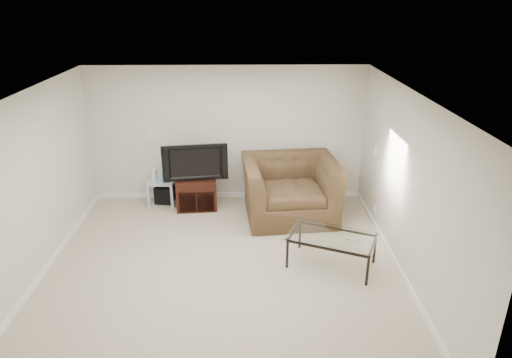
{
  "coord_description": "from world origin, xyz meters",
  "views": [
    {
      "loc": [
        0.37,
        -5.53,
        3.66
      ],
      "look_at": [
        0.5,
        1.2,
        0.9
      ],
      "focal_mm": 32.0,
      "sensor_mm": 36.0,
      "label": 1
    }
  ],
  "objects_px": {
    "side_table": "(163,191)",
    "coffee_table": "(331,251)",
    "television": "(195,161)",
    "subwoofer": "(165,194)",
    "recliner": "(290,179)",
    "tv_stand": "(197,192)"
  },
  "relations": [
    {
      "from": "television",
      "to": "side_table",
      "type": "relative_size",
      "value": 2.21
    },
    {
      "from": "tv_stand",
      "to": "television",
      "type": "distance_m",
      "value": 0.63
    },
    {
      "from": "side_table",
      "to": "television",
      "type": "bearing_deg",
      "value": -21.51
    },
    {
      "from": "coffee_table",
      "to": "recliner",
      "type": "bearing_deg",
      "value": 106.05
    },
    {
      "from": "tv_stand",
      "to": "side_table",
      "type": "relative_size",
      "value": 1.49
    },
    {
      "from": "side_table",
      "to": "coffee_table",
      "type": "distance_m",
      "value": 3.53
    },
    {
      "from": "subwoofer",
      "to": "coffee_table",
      "type": "distance_m",
      "value": 3.52
    },
    {
      "from": "side_table",
      "to": "recliner",
      "type": "xyz_separation_m",
      "value": [
        2.32,
        -0.6,
        0.46
      ]
    },
    {
      "from": "subwoofer",
      "to": "recliner",
      "type": "xyz_separation_m",
      "value": [
        2.29,
        -0.62,
        0.53
      ]
    },
    {
      "from": "television",
      "to": "coffee_table",
      "type": "xyz_separation_m",
      "value": [
        2.12,
        -1.93,
        -0.69
      ]
    },
    {
      "from": "tv_stand",
      "to": "subwoofer",
      "type": "relative_size",
      "value": 2.25
    },
    {
      "from": "tv_stand",
      "to": "subwoofer",
      "type": "xyz_separation_m",
      "value": [
        -0.63,
        0.25,
        -0.13
      ]
    },
    {
      "from": "subwoofer",
      "to": "tv_stand",
      "type": "bearing_deg",
      "value": -21.55
    },
    {
      "from": "side_table",
      "to": "tv_stand",
      "type": "bearing_deg",
      "value": -19.31
    },
    {
      "from": "tv_stand",
      "to": "television",
      "type": "xyz_separation_m",
      "value": [
        0.0,
        -0.03,
        0.62
      ]
    },
    {
      "from": "subwoofer",
      "to": "side_table",
      "type": "bearing_deg",
      "value": -149.51
    },
    {
      "from": "television",
      "to": "subwoofer",
      "type": "bearing_deg",
      "value": 148.37
    },
    {
      "from": "recliner",
      "to": "coffee_table",
      "type": "relative_size",
      "value": 1.31
    },
    {
      "from": "tv_stand",
      "to": "recliner",
      "type": "bearing_deg",
      "value": -16.94
    },
    {
      "from": "tv_stand",
      "to": "side_table",
      "type": "height_order",
      "value": "tv_stand"
    },
    {
      "from": "side_table",
      "to": "subwoofer",
      "type": "bearing_deg",
      "value": 30.49
    },
    {
      "from": "coffee_table",
      "to": "subwoofer",
      "type": "bearing_deg",
      "value": 141.19
    }
  ]
}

